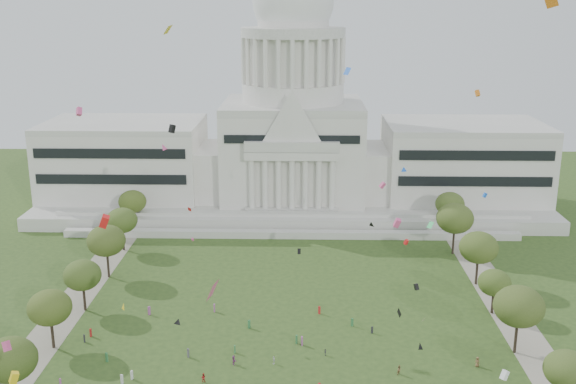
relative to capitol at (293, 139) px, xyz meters
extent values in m
cube|color=#B9B6AE|center=(0.00, 1.41, -20.30)|extent=(160.00, 60.00, 4.00)
cube|color=#B9B6AE|center=(0.00, -31.59, -21.30)|extent=(130.00, 3.00, 2.00)
cube|color=#B9B6AE|center=(0.00, -23.59, -19.80)|extent=(140.00, 3.00, 5.00)
cube|color=silver|center=(-55.00, 0.41, -7.30)|extent=(50.00, 34.00, 22.00)
cube|color=silver|center=(55.00, 0.41, -7.30)|extent=(50.00, 34.00, 22.00)
cube|color=silver|center=(-27.00, -1.59, -10.30)|extent=(12.00, 26.00, 16.00)
cube|color=silver|center=(27.00, -1.59, -10.30)|extent=(12.00, 26.00, 16.00)
cube|color=silver|center=(0.00, 0.41, -4.30)|extent=(44.00, 38.00, 28.00)
cube|color=silver|center=(0.00, -19.59, -1.10)|extent=(28.00, 3.00, 2.40)
cube|color=black|center=(-55.00, -16.79, -5.30)|extent=(46.00, 0.40, 11.00)
cube|color=black|center=(55.00, -16.79, -5.30)|extent=(46.00, 0.40, 11.00)
cylinder|color=silver|center=(0.00, 0.41, 15.10)|extent=(32.00, 32.00, 6.00)
cylinder|color=silver|center=(0.00, 0.41, 25.10)|extent=(28.00, 28.00, 14.00)
cylinder|color=#B9B6AE|center=(0.00, 0.41, 33.60)|extent=(32.40, 32.40, 3.00)
cylinder|color=silver|center=(0.00, 0.41, 39.10)|extent=(22.00, 22.00, 8.00)
ellipsoid|color=white|center=(0.00, 0.41, 43.10)|extent=(25.00, 25.00, 26.20)
cube|color=gray|center=(-48.00, -83.59, -22.28)|extent=(8.00, 160.00, 0.04)
cube|color=gray|center=(48.00, -83.59, -22.28)|extent=(8.00, 160.00, 0.04)
ellipsoid|color=#314716|center=(-44.07, -116.55, -13.33)|extent=(8.86, 8.86, 7.25)
ellipsoid|color=#3C501E|center=(46.22, -115.34, -14.62)|extent=(7.58, 7.58, 6.20)
cylinder|color=black|center=(-45.04, -96.29, -19.56)|extent=(0.56, 0.56, 5.47)
ellipsoid|color=#3F5219|center=(-45.04, -96.29, -13.77)|extent=(8.42, 8.42, 6.89)
cylinder|color=black|center=(44.17, -96.15, -19.19)|extent=(0.56, 0.56, 6.20)
ellipsoid|color=#394B1C|center=(44.17, -96.15, -12.62)|extent=(9.55, 9.55, 7.82)
cylinder|color=black|center=(-44.09, -79.67, -19.66)|extent=(0.56, 0.56, 5.27)
ellipsoid|color=#344D19|center=(-44.09, -79.67, -14.07)|extent=(8.12, 8.12, 6.65)
cylinder|color=black|center=(44.40, -79.10, -20.02)|extent=(0.56, 0.56, 4.56)
ellipsoid|color=#38521B|center=(44.40, -79.10, -15.19)|extent=(7.01, 7.01, 5.74)
cylinder|color=black|center=(-44.08, -61.17, -19.28)|extent=(0.56, 0.56, 6.03)
ellipsoid|color=#3A491B|center=(-44.08, -61.17, -12.89)|extent=(9.29, 9.29, 7.60)
cylinder|color=black|center=(44.76, -63.55, -19.31)|extent=(0.56, 0.56, 5.97)
ellipsoid|color=#3C511C|center=(44.76, -63.55, -12.99)|extent=(9.19, 9.19, 7.52)
cylinder|color=black|center=(-45.22, -42.58, -19.59)|extent=(0.56, 0.56, 5.41)
ellipsoid|color=#37501B|center=(-45.22, -42.58, -13.86)|extent=(8.33, 8.33, 6.81)
cylinder|color=black|center=(43.49, -43.40, -19.11)|extent=(0.56, 0.56, 6.37)
ellipsoid|color=#3B4D1C|center=(43.49, -43.40, -12.35)|extent=(9.82, 9.82, 8.03)
cylinder|color=black|center=(-46.87, -24.45, -19.64)|extent=(0.56, 0.56, 5.32)
ellipsoid|color=#3E5217|center=(-46.87, -24.45, -14.00)|extent=(8.19, 8.19, 6.70)
cylinder|color=black|center=(45.96, -25.46, -19.56)|extent=(0.56, 0.56, 5.47)
ellipsoid|color=#3B4F1E|center=(45.96, -25.46, -13.77)|extent=(8.42, 8.42, 6.89)
imported|color=olive|center=(35.71, -101.54, -21.33)|extent=(1.11, 1.08, 1.93)
imported|color=olive|center=(20.97, -104.62, -21.38)|extent=(1.03, 0.98, 1.83)
imported|color=silver|center=(-1.89, -101.40, -21.51)|extent=(0.72, 1.01, 1.56)
imported|color=#994C8C|center=(-9.31, -101.81, -21.37)|extent=(1.38, 1.84, 1.86)
imported|color=#B21E1E|center=(-14.10, -107.85, -21.46)|extent=(0.88, 0.62, 1.68)
imported|color=#4C4C51|center=(7.78, -98.15, -21.61)|extent=(0.53, 0.85, 1.37)
cube|color=#26262B|center=(17.56, -88.94, -21.56)|extent=(0.45, 0.43, 1.47)
cube|color=silver|center=(-26.97, -107.34, -21.44)|extent=(0.39, 0.51, 1.70)
cube|color=#994C8C|center=(-29.57, -81.64, -21.33)|extent=(0.57, 0.60, 1.93)
cube|color=#994C8C|center=(-38.91, -109.91, -21.53)|extent=(0.44, 0.48, 1.53)
cube|color=#994C8C|center=(-15.75, -79.88, -21.37)|extent=(0.37, 0.53, 1.85)
cube|color=#26262B|center=(-39.72, -94.02, -21.47)|extent=(0.44, 0.51, 1.65)
cube|color=#33723F|center=(13.73, -85.90, -21.42)|extent=(0.54, 0.51, 1.75)
cube|color=#994C8C|center=(3.32, -94.21, -21.37)|extent=(0.37, 0.53, 1.85)
cube|color=#33723F|center=(-7.59, -87.34, -21.39)|extent=(0.55, 0.55, 1.82)
cube|color=#33723F|center=(-9.54, -97.55, -21.51)|extent=(0.28, 0.43, 1.58)
cube|color=#33723F|center=(2.25, -93.56, -21.40)|extent=(0.40, 0.53, 1.79)
cube|color=#B21E1E|center=(7.04, -80.32, -21.42)|extent=(0.50, 0.55, 1.75)
cube|color=#4C4C51|center=(-18.20, -99.39, -21.41)|extent=(0.49, 0.55, 1.78)
cube|color=silver|center=(-28.39, -108.74, -21.42)|extent=(0.54, 0.47, 1.75)
cube|color=#33723F|center=(-33.16, -101.40, -21.37)|extent=(0.57, 0.56, 1.85)
cube|color=#B21E1E|center=(-39.17, -91.65, -21.43)|extent=(0.32, 0.48, 1.72)
camera|label=1|loc=(3.33, -213.11, 42.54)|focal=42.00mm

